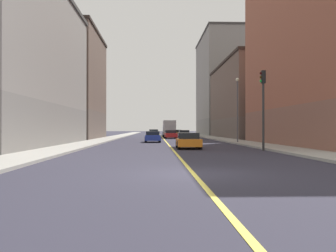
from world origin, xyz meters
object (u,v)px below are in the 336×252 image
Objects in this scene: car_yellow at (177,133)px; car_orange at (188,141)px; building_left_far at (226,86)px; traffic_light_left_near at (263,99)px; street_lamp_left_near at (237,103)px; building_right_midblock at (59,86)px; car_red at (171,134)px; car_blue at (153,137)px; car_green at (154,133)px; box_truck at (169,128)px; car_maroon at (184,134)px; car_silver at (154,133)px; building_left_mid at (257,101)px.

car_yellow is 48.86m from car_orange.
building_left_far reaches higher than traffic_light_left_near.
street_lamp_left_near is at bearing 57.68° from car_orange.
building_right_midblock is 3.10× the size of traffic_light_left_near.
car_blue is at bearing -100.13° from car_red.
car_blue reaches higher than car_orange.
street_lamp_left_near is (1.02, 12.63, 0.57)m from traffic_light_left_near.
car_green is 0.59× the size of box_truck.
traffic_light_left_near is 55.24m from car_green.
car_green is 51.58m from car_orange.
street_lamp_left_near reaches higher than traffic_light_left_near.
car_maroon is 0.66× the size of box_truck.
traffic_light_left_near reaches higher than car_yellow.
box_truck reaches higher than car_silver.
street_lamp_left_near is 1.51× the size of car_blue.
car_yellow is at bearing -145.01° from building_left_far.
building_left_mid is 3.70× the size of street_lamp_left_near.
traffic_light_left_near is 12.68m from street_lamp_left_near.
car_silver is at bearing 89.87° from car_blue.
traffic_light_left_near is 39.26m from car_maroon.
building_right_midblock is 36.98m from traffic_light_left_near.
car_silver reaches higher than car_green.
car_maroon is (0.48, -12.85, 0.01)m from car_yellow.
building_left_far reaches higher than car_maroon.
car_red is at bearing -96.28° from car_yellow.
building_right_midblock is 22.65m from car_maroon.
building_right_midblock is at bearing -130.11° from car_yellow.
car_silver is 0.93× the size of car_red.
building_left_far is 20.95m from car_green.
car_green is at bearing 101.86° from street_lamp_left_near.
car_maroon is (19.25, 9.44, -7.28)m from building_right_midblock.
building_right_midblock is at bearing -153.87° from car_maroon.
traffic_light_left_near is 18.92m from car_blue.
building_left_far is 60.02m from car_orange.
car_maroon is 7.19m from car_red.
building_left_far reaches higher than building_left_mid.
car_silver is at bearing 99.93° from traffic_light_left_near.
building_right_midblock is 2.61× the size of street_lamp_left_near.
box_truck reaches higher than car_red.
building_right_midblock reaches higher than car_yellow.
car_maroon is at bearing 97.57° from street_lamp_left_near.
car_green reaches higher than car_orange.
car_silver is 41.65m from car_orange.
building_left_mid is at bearing 75.17° from traffic_light_left_near.
car_maroon is at bearing 68.58° from car_red.
car_silver is at bearing 93.85° from car_orange.
building_left_far is (-0.00, 25.85, 5.37)m from building_left_mid.
car_orange is at bearing 148.38° from traffic_light_left_near.
traffic_light_left_near is at bearing -53.71° from building_right_midblock.
car_silver is at bearing -137.14° from building_left_far.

